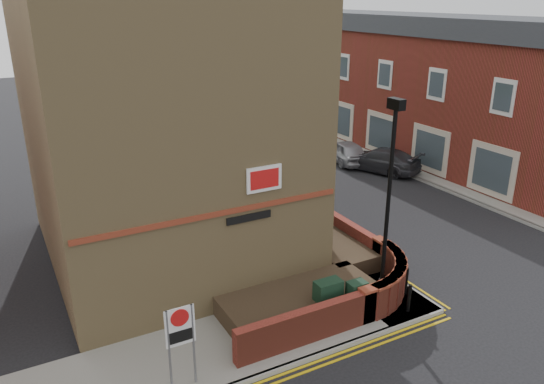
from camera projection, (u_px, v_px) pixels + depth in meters
The scene contains 26 objects.
ground at pixel (362, 341), 14.70m from camera, with size 120.00×120.00×0.00m, color black.
pavement_corner at pixel (225, 347), 14.36m from camera, with size 13.00×3.00×0.12m, color gray.
pavement_main at pixel (211, 171), 28.76m from camera, with size 2.00×32.00×0.12m, color gray.
pavement_far at pixel (404, 157), 31.19m from camera, with size 4.00×40.00×0.12m, color gray.
kerb_side at pixel (249, 380), 13.12m from camera, with size 13.00×0.15×0.12m, color gray.
kerb_main_near at pixel (227, 168), 29.21m from camera, with size 0.15×32.00×0.12m, color gray.
kerb_main_far at pixel (377, 162), 30.30m from camera, with size 0.15×40.00×0.12m, color gray.
yellow_lines_main at pixel (232, 168), 29.34m from camera, with size 0.28×32.00×0.01m, color gold.
corner_building at pixel (159, 83), 17.86m from camera, with size 8.95×10.40×13.60m.
garden_wall at pixel (314, 299), 16.76m from camera, with size 6.80×6.00×1.20m, color maroon, non-canonical shape.
lamppost at pixel (388, 205), 15.24m from camera, with size 0.25×0.50×6.30m.
utility_cabinet_large at pixel (328, 299), 15.39m from camera, with size 0.80×0.45×1.20m, color #16331F.
utility_cabinet_small at pixel (356, 299), 15.52m from camera, with size 0.55×0.40×1.10m, color #16331F.
bollard_near at pixel (409, 298), 15.72m from camera, with size 0.11×0.11×0.90m, color black.
bollard_far at pixel (406, 281), 16.65m from camera, with size 0.11×0.11×0.90m, color black.
zone_sign at pixel (180, 333), 12.31m from camera, with size 0.72×0.07×2.20m.
far_terrace at pixel (384, 78), 33.77m from camera, with size 5.40×30.40×8.00m.
far_terrace_cream at pixel (243, 50), 51.08m from camera, with size 5.40×12.40×8.00m.
tree_near at pixel (222, 90), 25.53m from camera, with size 3.64×3.65×6.70m.
tree_mid at pixel (169, 63), 31.96m from camera, with size 4.03×4.03×7.42m.
tree_far at pixel (135, 55), 38.65m from camera, with size 3.81×3.81×7.00m.
traffic_light_assembly at pixel (163, 94), 35.41m from camera, with size 0.20×0.16×4.20m.
silver_car_near at pixel (241, 154), 29.34m from camera, with size 1.56×4.47×1.47m, color #A3A6AB.
red_car_main at pixel (219, 133), 34.26m from camera, with size 2.15×4.66×1.30m, color maroon.
grey_car_far at pixel (380, 160), 28.71m from camera, with size 1.81×4.44×1.29m, color #323237.
silver_car_far at pixel (345, 151), 30.25m from camera, with size 1.53×3.81×1.30m, color #98999F.
Camera 1 is at (-8.07, -9.66, 9.01)m, focal length 35.00 mm.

